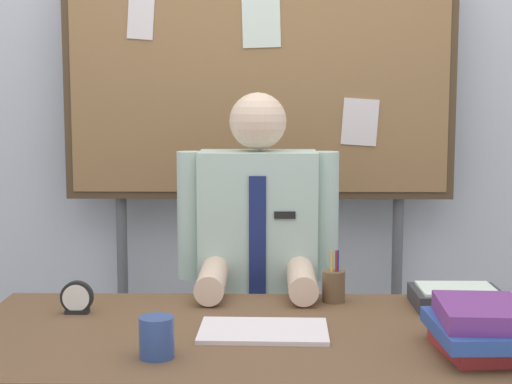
# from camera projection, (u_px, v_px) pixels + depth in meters

# --- Properties ---
(back_wall) EXTENTS (6.40, 0.08, 2.70)m
(back_wall) POSITION_uv_depth(u_px,v_px,m) (260.00, 99.00, 3.29)
(back_wall) COLOR silver
(back_wall) RESTS_ON ground_plane
(desk) EXTENTS (1.55, 0.78, 0.74)m
(desk) POSITION_uv_depth(u_px,v_px,m) (255.00, 364.00, 2.08)
(desk) COLOR brown
(desk) RESTS_ON ground_plane
(person) EXTENTS (0.55, 0.56, 1.37)m
(person) POSITION_uv_depth(u_px,v_px,m) (258.00, 306.00, 2.69)
(person) COLOR #2D2D33
(person) RESTS_ON ground_plane
(bulletin_board) EXTENTS (1.55, 0.09, 1.94)m
(bulletin_board) POSITION_uv_depth(u_px,v_px,m) (259.00, 81.00, 3.07)
(bulletin_board) COLOR #4C3823
(bulletin_board) RESTS_ON ground_plane
(book_stack) EXTENTS (0.23, 0.30, 0.13)m
(book_stack) POSITION_uv_depth(u_px,v_px,m) (480.00, 328.00, 1.88)
(book_stack) COLOR #B22D2D
(book_stack) RESTS_ON desk
(open_notebook) EXTENTS (0.34, 0.22, 0.01)m
(open_notebook) POSITION_uv_depth(u_px,v_px,m) (263.00, 331.00, 2.05)
(open_notebook) COLOR silver
(open_notebook) RESTS_ON desk
(desk_clock) EXTENTS (0.09, 0.04, 0.09)m
(desk_clock) POSITION_uv_depth(u_px,v_px,m) (77.00, 299.00, 2.23)
(desk_clock) COLOR black
(desk_clock) RESTS_ON desk
(coffee_mug) EXTENTS (0.08, 0.08, 0.10)m
(coffee_mug) POSITION_uv_depth(u_px,v_px,m) (157.00, 337.00, 1.85)
(coffee_mug) COLOR #334C8C
(coffee_mug) RESTS_ON desk
(pen_holder) EXTENTS (0.07, 0.07, 0.16)m
(pen_holder) POSITION_uv_depth(u_px,v_px,m) (334.00, 286.00, 2.36)
(pen_holder) COLOR brown
(pen_holder) RESTS_ON desk
(paper_tray) EXTENTS (0.26, 0.20, 0.06)m
(paper_tray) POSITION_uv_depth(u_px,v_px,m) (457.00, 297.00, 2.30)
(paper_tray) COLOR #333338
(paper_tray) RESTS_ON desk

